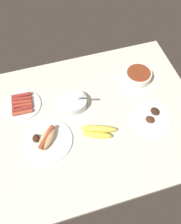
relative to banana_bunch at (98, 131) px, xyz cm
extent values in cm
cube|color=silver|center=(-2.27, 9.54, -3.45)|extent=(120.00, 90.00, 3.00)
ellipsoid|color=#E5D14C|center=(0.73, 1.21, 0.05)|extent=(18.79, 9.93, 3.99)
ellipsoid|color=gold|center=(-1.02, -1.70, -0.07)|extent=(15.43, 9.33, 3.75)
cylinder|color=silver|center=(-7.35, 20.26, 0.58)|extent=(14.01, 14.01, 5.05)
cylinder|color=beige|center=(-7.35, 20.26, 1.59)|extent=(12.33, 12.33, 2.27)
cube|color=#B7B7BC|center=(-4.19, 18.51, 6.39)|extent=(3.97, 8.80, 14.02)
cylinder|color=white|center=(33.29, 27.95, 0.63)|extent=(15.25, 15.25, 5.16)
cylinder|color=maroon|center=(33.29, 27.95, 2.82)|extent=(13.72, 13.72, 1.00)
cylinder|color=white|center=(29.80, -0.08, -1.45)|extent=(21.22, 21.22, 1.00)
ellipsoid|color=#381E14|center=(32.44, 2.53, 0.54)|extent=(5.54, 6.13, 2.97)
ellipsoid|color=#472819|center=(27.78, -1.43, 0.57)|extent=(5.83, 5.93, 3.04)
cylinder|color=white|center=(-34.70, 27.87, -1.45)|extent=(20.06, 20.06, 1.00)
cylinder|color=#AD472D|center=(-35.21, 22.18, 0.09)|extent=(10.78, 2.48, 2.08)
cylinder|color=maroon|center=(-35.01, 24.46, 0.09)|extent=(10.74, 2.20, 2.08)
cylinder|color=#9E3828|center=(-34.80, 26.73, 0.09)|extent=(10.87, 3.12, 2.08)
cylinder|color=#9E3828|center=(-34.60, 29.01, 0.09)|extent=(10.91, 3.75, 2.08)
cylinder|color=maroon|center=(-34.39, 31.29, 0.09)|extent=(10.90, 3.55, 2.08)
cylinder|color=maroon|center=(-34.19, 33.57, 0.09)|extent=(10.81, 2.64, 2.08)
cylinder|color=white|center=(-25.59, 2.88, -1.45)|extent=(24.86, 24.86, 1.00)
ellipsoid|color=#DBB77A|center=(-25.59, 2.88, 1.25)|extent=(13.38, 14.67, 4.40)
cylinder|color=#AD472D|center=(-25.59, 2.88, 2.46)|extent=(10.13, 11.88, 2.40)
ellipsoid|color=#381E14|center=(-30.86, 4.76, 0.45)|extent=(4.39, 5.02, 2.80)
camera|label=1|loc=(-20.19, -54.46, 110.19)|focal=39.28mm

